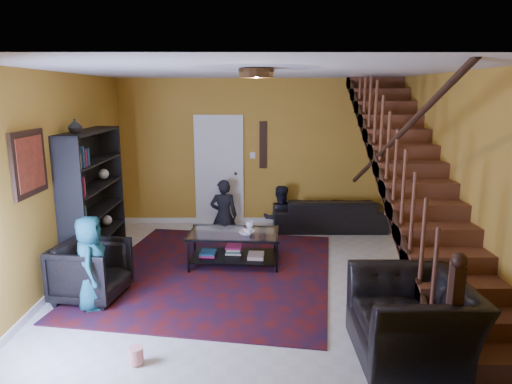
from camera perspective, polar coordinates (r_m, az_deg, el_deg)
floor at (r=6.52m, az=-0.00°, el=-10.52°), size 5.50×5.50×0.00m
room at (r=7.86m, az=-9.87°, el=-6.29°), size 5.50×5.50×5.50m
staircase at (r=6.48m, az=19.12°, el=1.57°), size 0.95×5.02×3.18m
bookshelf at (r=7.19m, az=-19.56°, el=-0.98°), size 0.35×1.80×2.00m
door at (r=8.89m, az=-4.61°, el=2.51°), size 0.82×0.05×2.05m
framed_picture at (r=5.76m, az=-26.50°, el=3.24°), size 0.04×0.74×0.74m
wall_hanging at (r=8.80m, az=0.89°, el=5.90°), size 0.14×0.03×0.90m
ceiling_fixture at (r=5.21m, az=0.04°, el=14.63°), size 0.40×0.40×0.10m
rug at (r=6.70m, az=-5.12°, el=-9.82°), size 3.78×4.16×0.02m
sofa at (r=8.72m, az=9.08°, el=-2.65°), size 2.09×0.83×0.61m
armchair_left at (r=6.09m, az=-19.90°, el=-9.27°), size 0.92×0.90×0.73m
armchair_right at (r=4.82m, az=18.89°, el=-14.76°), size 1.04×1.19×0.77m
person_adult_a at (r=8.68m, az=-4.06°, el=-2.96°), size 0.52×0.36×1.40m
person_adult_b at (r=8.69m, az=2.98°, el=-3.33°), size 0.62×0.48×1.28m
person_child at (r=5.76m, az=-19.95°, el=-8.33°), size 0.47×0.62×1.14m
coffee_table at (r=6.86m, az=-2.80°, el=-6.72°), size 1.38×0.87×0.50m
cup_a at (r=6.98m, az=-0.73°, el=-4.13°), size 0.16×0.16×0.10m
cup_b at (r=6.64m, az=-0.93°, el=-5.03°), size 0.12×0.12×0.10m
bowl at (r=6.68m, az=-1.15°, el=-5.11°), size 0.29×0.29×0.06m
vase at (r=6.57m, az=-21.69°, el=7.66°), size 0.18×0.18×0.19m
popcorn_bucket at (r=4.72m, az=-14.75°, el=-19.13°), size 0.15×0.15×0.15m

